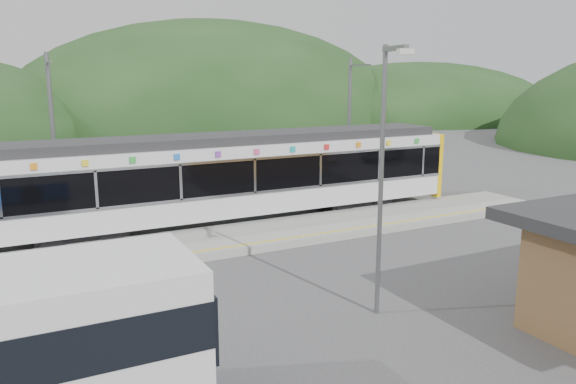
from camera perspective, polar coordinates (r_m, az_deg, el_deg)
name	(u,v)px	position (r m, az deg, el deg)	size (l,w,h in m)	color
ground	(313,262)	(18.84, 2.57, -7.16)	(120.00, 120.00, 0.00)	#4C4C4F
hills	(372,209)	(26.36, 8.55, -1.77)	(146.00, 149.00, 26.00)	#1E3D19
platform	(270,234)	(21.58, -1.79, -4.26)	(26.00, 3.20, 0.30)	#9E9E99
yellow_line	(286,238)	(20.42, -0.22, -4.74)	(26.00, 0.10, 0.01)	yellow
train	(230,175)	(23.35, -5.96, 1.73)	(20.44, 3.01, 3.74)	black
catenary_mast_west	(54,139)	(24.20, -22.71, 5.03)	(0.18, 1.80, 7.00)	slate
catenary_mast_east	(350,125)	(28.90, 6.27, 6.82)	(0.18, 1.80, 7.00)	slate
lamp_post	(385,161)	(14.00, 9.82, 3.17)	(0.38, 1.21, 6.83)	slate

